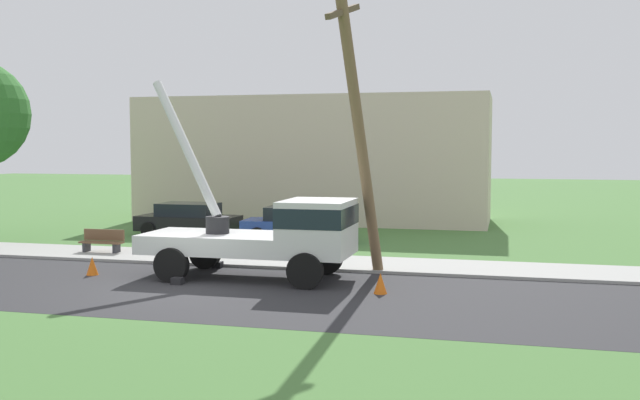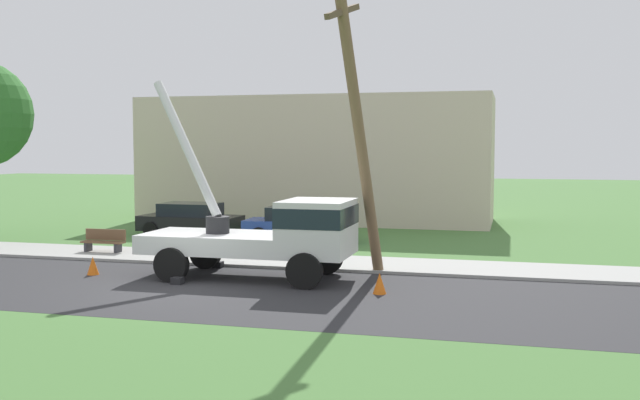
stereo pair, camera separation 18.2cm
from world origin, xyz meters
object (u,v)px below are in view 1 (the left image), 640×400
at_px(park_bench, 102,242).
at_px(utility_truck, 275,231).
at_px(leaning_utility_pole, 359,127).
at_px(parked_sedan_blue, 297,224).
at_px(traffic_cone_ahead, 380,283).
at_px(traffic_cone_behind, 92,266).
at_px(parked_sedan_black, 188,219).

bearing_deg(park_bench, utility_truck, -22.31).
distance_m(leaning_utility_pole, parked_sedan_blue, 9.65).
bearing_deg(traffic_cone_ahead, leaning_utility_pole, 117.77).
xyz_separation_m(traffic_cone_behind, parked_sedan_black, (-1.30, 9.72, 0.43)).
height_order(traffic_cone_ahead, parked_sedan_black, parked_sedan_black).
bearing_deg(parked_sedan_black, park_bench, -96.28).
height_order(parked_sedan_black, park_bench, parked_sedan_black).
bearing_deg(traffic_cone_ahead, parked_sedan_black, 134.67).
bearing_deg(utility_truck, parked_sedan_black, 127.33).
distance_m(leaning_utility_pole, parked_sedan_black, 13.08).
xyz_separation_m(traffic_cone_behind, park_bench, (-1.95, 3.82, 0.18)).
xyz_separation_m(utility_truck, leaning_utility_pole, (2.38, 0.51, 3.04)).
distance_m(utility_truck, leaning_utility_pole, 3.89).
relative_size(traffic_cone_ahead, park_bench, 0.35).
bearing_deg(parked_sedan_blue, park_bench, -137.30).
height_order(traffic_cone_ahead, parked_sedan_blue, parked_sedan_blue).
distance_m(parked_sedan_black, park_bench, 5.95).
relative_size(traffic_cone_behind, parked_sedan_blue, 0.12).
relative_size(parked_sedan_black, park_bench, 2.78).
distance_m(utility_truck, parked_sedan_black, 11.32).
xyz_separation_m(traffic_cone_ahead, parked_sedan_blue, (-5.10, 9.73, 0.43)).
height_order(traffic_cone_behind, park_bench, park_bench).
distance_m(utility_truck, parked_sedan_blue, 8.60).
distance_m(traffic_cone_ahead, traffic_cone_behind, 8.92).
relative_size(leaning_utility_pole, traffic_cone_behind, 15.49).
relative_size(leaning_utility_pole, park_bench, 5.42).
distance_m(leaning_utility_pole, park_bench, 10.96).
height_order(utility_truck, leaning_utility_pole, leaning_utility_pole).
bearing_deg(parked_sedan_black, traffic_cone_behind, -82.38).
xyz_separation_m(utility_truck, parked_sedan_blue, (-1.75, 8.39, -0.70)).
bearing_deg(leaning_utility_pole, utility_truck, -167.85).
xyz_separation_m(leaning_utility_pole, parked_sedan_black, (-9.23, 8.48, -3.73)).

